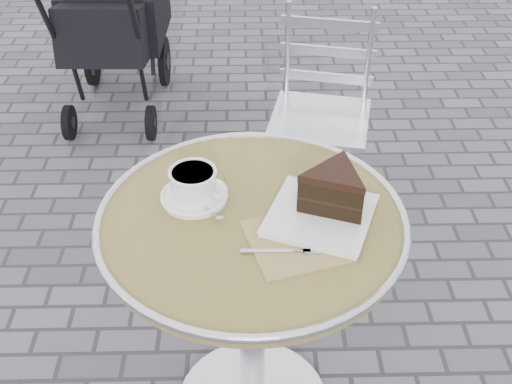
{
  "coord_description": "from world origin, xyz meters",
  "views": [
    {
      "loc": [
        -0.01,
        -1.12,
        1.67
      ],
      "look_at": [
        0.01,
        0.03,
        0.78
      ],
      "focal_mm": 45.0,
      "sensor_mm": 36.0,
      "label": 1
    }
  ],
  "objects_px": {
    "cappuccino_set": "(194,187)",
    "cake_plate_set": "(330,196)",
    "bistro_chair": "(324,90)",
    "cafe_table": "(252,269)",
    "baby_stroller": "(113,25)"
  },
  "relations": [
    {
      "from": "cake_plate_set",
      "to": "bistro_chair",
      "type": "height_order",
      "value": "cake_plate_set"
    },
    {
      "from": "cappuccino_set",
      "to": "bistro_chair",
      "type": "height_order",
      "value": "cappuccino_set"
    },
    {
      "from": "cafe_table",
      "to": "cappuccino_set",
      "type": "bearing_deg",
      "value": 151.73
    },
    {
      "from": "cappuccino_set",
      "to": "cafe_table",
      "type": "bearing_deg",
      "value": -9.02
    },
    {
      "from": "cake_plate_set",
      "to": "cafe_table",
      "type": "bearing_deg",
      "value": -157.33
    },
    {
      "from": "cafe_table",
      "to": "cake_plate_set",
      "type": "distance_m",
      "value": 0.28
    },
    {
      "from": "cappuccino_set",
      "to": "cake_plate_set",
      "type": "distance_m",
      "value": 0.32
    },
    {
      "from": "bistro_chair",
      "to": "cafe_table",
      "type": "bearing_deg",
      "value": -93.11
    },
    {
      "from": "cafe_table",
      "to": "baby_stroller",
      "type": "distance_m",
      "value": 1.94
    },
    {
      "from": "cappuccino_set",
      "to": "bistro_chair",
      "type": "distance_m",
      "value": 1.08
    },
    {
      "from": "cappuccino_set",
      "to": "cake_plate_set",
      "type": "height_order",
      "value": "cake_plate_set"
    },
    {
      "from": "cappuccino_set",
      "to": "cake_plate_set",
      "type": "xyz_separation_m",
      "value": [
        0.31,
        -0.07,
        0.02
      ]
    },
    {
      "from": "cappuccino_set",
      "to": "baby_stroller",
      "type": "bearing_deg",
      "value": 125.35
    },
    {
      "from": "cafe_table",
      "to": "baby_stroller",
      "type": "relative_size",
      "value": 0.77
    },
    {
      "from": "cafe_table",
      "to": "bistro_chair",
      "type": "height_order",
      "value": "bistro_chair"
    }
  ]
}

